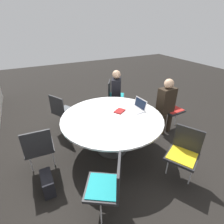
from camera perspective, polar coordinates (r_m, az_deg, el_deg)
name	(u,v)px	position (r m, az deg, el deg)	size (l,w,h in m)	color
ground_plane	(112,148)	(3.58, 0.00, -11.82)	(16.00, 16.00, 0.00)	black
conference_table	(112,122)	(3.21, 0.00, -3.30)	(1.84, 1.84, 0.73)	#333333
chair_0	(170,106)	(4.23, 18.51, 1.89)	(0.44, 0.46, 0.88)	#262628
chair_1	(114,94)	(4.68, 0.71, 5.95)	(0.59, 0.59, 0.88)	#262628
chair_2	(62,109)	(4.00, -15.93, 0.80)	(0.59, 0.58, 0.88)	#262628
chair_3	(39,146)	(3.02, -22.84, -10.24)	(0.44, 0.46, 0.88)	#262628
chair_4	(108,184)	(2.29, -1.31, -22.42)	(0.60, 0.59, 0.88)	#262628
chair_5	(184,151)	(2.92, 22.45, -11.63)	(0.59, 0.58, 0.88)	#262628
person_0	(167,102)	(3.93, 17.42, 3.16)	(0.27, 0.37, 1.23)	#2D2319
person_1	(117,90)	(4.38, 1.61, 7.04)	(0.42, 0.38, 1.23)	black
laptop	(138,107)	(3.43, 8.51, 1.67)	(0.34, 0.24, 0.21)	silver
spiral_notebook	(120,111)	(3.34, 2.50, 0.34)	(0.24, 0.26, 0.02)	maroon
handbag	(48,183)	(2.96, -20.27, -20.90)	(0.36, 0.16, 0.28)	black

